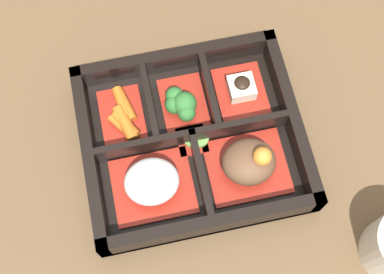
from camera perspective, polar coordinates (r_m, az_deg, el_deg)
The scene contains 9 objects.
ground_plane at distance 0.67m, azimuth 0.00°, elevation -0.77°, with size 3.00×3.00×0.00m, color brown.
bento_base at distance 0.67m, azimuth 0.00°, elevation -0.62°, with size 0.26×0.23×0.01m.
bento_rim at distance 0.65m, azimuth -0.08°, elevation 0.10°, with size 0.26×0.23×0.04m.
bowl_stew at distance 0.64m, azimuth 6.11°, elevation -2.75°, with size 0.10×0.08×0.06m.
bowl_rice at distance 0.63m, azimuth -4.29°, elevation -4.89°, with size 0.10×0.08×0.04m.
bowl_tofu at distance 0.69m, azimuth 5.25°, elevation 5.05°, with size 0.06×0.08×0.03m.
bowl_greens at distance 0.67m, azimuth -1.35°, elevation 3.53°, with size 0.06×0.08×0.04m.
bowl_carrots at distance 0.67m, azimuth -7.31°, elevation 2.22°, with size 0.05×0.08×0.02m.
bowl_pickles at distance 0.66m, azimuth 0.26°, elevation -0.10°, with size 0.04×0.04×0.01m.
Camera 1 is at (0.05, 0.23, 0.63)m, focal length 50.00 mm.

